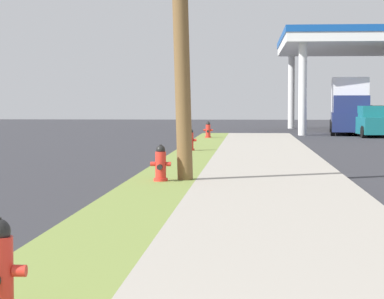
{
  "coord_description": "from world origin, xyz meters",
  "views": [
    {
      "loc": [
        2.52,
        -2.02,
        1.71
      ],
      "look_at": [
        1.29,
        14.72,
        0.72
      ],
      "focal_mm": 73.99,
      "sensor_mm": 36.0,
      "label": 1
    }
  ],
  "objects_px": {
    "fire_hydrant_third": "(190,141)",
    "truck_navy_at_forecourt": "(350,107)",
    "car_teal_by_near_pump": "(373,123)",
    "car_tan_by_far_pump": "(381,120)",
    "fire_hydrant_second": "(161,165)",
    "fire_hydrant_fourth": "(208,131)"
  },
  "relations": [
    {
      "from": "fire_hydrant_second",
      "to": "car_teal_by_near_pump",
      "type": "bearing_deg",
      "value": 71.99
    },
    {
      "from": "car_tan_by_far_pump",
      "to": "fire_hydrant_second",
      "type": "bearing_deg",
      "value": -106.78
    },
    {
      "from": "fire_hydrant_third",
      "to": "truck_navy_at_forecourt",
      "type": "xyz_separation_m",
      "value": [
        7.5,
        17.79,
        1.04
      ]
    },
    {
      "from": "fire_hydrant_third",
      "to": "car_teal_by_near_pump",
      "type": "height_order",
      "value": "car_teal_by_near_pump"
    },
    {
      "from": "fire_hydrant_fourth",
      "to": "car_teal_by_near_pump",
      "type": "relative_size",
      "value": 0.16
    },
    {
      "from": "fire_hydrant_fourth",
      "to": "truck_navy_at_forecourt",
      "type": "bearing_deg",
      "value": 46.66
    },
    {
      "from": "fire_hydrant_third",
      "to": "fire_hydrant_fourth",
      "type": "height_order",
      "value": "same"
    },
    {
      "from": "fire_hydrant_second",
      "to": "car_tan_by_far_pump",
      "type": "bearing_deg",
      "value": 73.22
    },
    {
      "from": "car_teal_by_near_pump",
      "to": "car_tan_by_far_pump",
      "type": "bearing_deg",
      "value": 77.72
    },
    {
      "from": "fire_hydrant_fourth",
      "to": "car_tan_by_far_pump",
      "type": "xyz_separation_m",
      "value": [
        9.74,
        11.56,
        0.28
      ]
    },
    {
      "from": "fire_hydrant_second",
      "to": "fire_hydrant_fourth",
      "type": "distance_m",
      "value": 20.38
    },
    {
      "from": "car_tan_by_far_pump",
      "to": "truck_navy_at_forecourt",
      "type": "distance_m",
      "value": 4.43
    },
    {
      "from": "fire_hydrant_second",
      "to": "truck_navy_at_forecourt",
      "type": "bearing_deg",
      "value": 75.48
    },
    {
      "from": "fire_hydrant_fourth",
      "to": "truck_navy_at_forecourt",
      "type": "relative_size",
      "value": 0.11
    },
    {
      "from": "car_teal_by_near_pump",
      "to": "truck_navy_at_forecourt",
      "type": "height_order",
      "value": "truck_navy_at_forecourt"
    },
    {
      "from": "fire_hydrant_third",
      "to": "car_teal_by_near_pump",
      "type": "distance_m",
      "value": 16.69
    },
    {
      "from": "fire_hydrant_fourth",
      "to": "car_tan_by_far_pump",
      "type": "bearing_deg",
      "value": 49.87
    },
    {
      "from": "fire_hydrant_third",
      "to": "truck_navy_at_forecourt",
      "type": "height_order",
      "value": "truck_navy_at_forecourt"
    },
    {
      "from": "fire_hydrant_second",
      "to": "fire_hydrant_fourth",
      "type": "height_order",
      "value": "same"
    },
    {
      "from": "fire_hydrant_second",
      "to": "fire_hydrant_third",
      "type": "height_order",
      "value": "same"
    },
    {
      "from": "fire_hydrant_fourth",
      "to": "car_teal_by_near_pump",
      "type": "bearing_deg",
      "value": 29.02
    },
    {
      "from": "car_teal_by_near_pump",
      "to": "fire_hydrant_fourth",
      "type": "bearing_deg",
      "value": -150.98
    }
  ]
}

